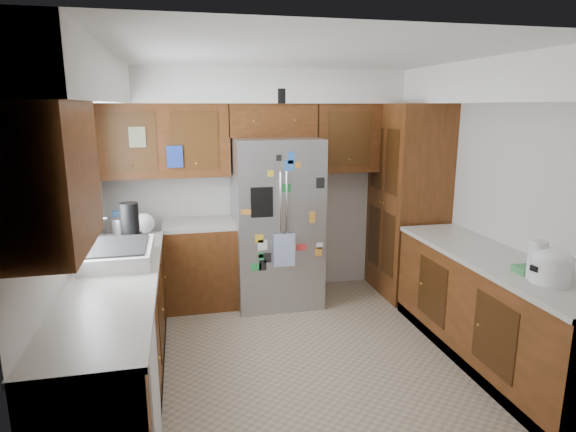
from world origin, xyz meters
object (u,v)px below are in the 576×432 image
Objects in this scene: paper_towel at (537,260)px; pantry at (407,201)px; rice_cooker at (552,265)px; fridge at (276,222)px.

pantry is at bearing 88.63° from paper_towel.
pantry is at bearing 89.99° from rice_cooker.
pantry is 2.12m from paper_towel.
fridge is at bearing 123.62° from rice_cooker.
pantry reaches higher than rice_cooker.
pantry is at bearing -2.06° from fridge.
rice_cooker is 0.10m from paper_towel.
paper_towel is (-0.05, 0.09, 0.01)m from rice_cooker.
pantry reaches higher than paper_towel.
fridge is (-1.50, 0.05, -0.17)m from pantry.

